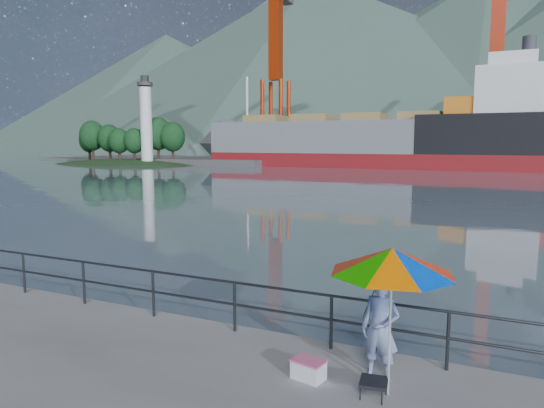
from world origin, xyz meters
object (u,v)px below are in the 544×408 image
Objects in this scene: fisherman at (380,329)px; beach_umbrella at (392,261)px; cooler_bag at (308,370)px; bulk_carrier at (394,140)px.

fisherman is 1.29m from beach_umbrella.
cooler_bag is (-1.03, -0.44, -0.70)m from fisherman.
fisherman reaches higher than cooler_bag.
beach_umbrella is (0.22, -0.39, 1.21)m from fisherman.
beach_umbrella is 0.04× the size of bulk_carrier.
cooler_bag is 70.59m from bulk_carrier.
beach_umbrella reaches higher than cooler_bag.
cooler_bag is at bearing -149.60° from fisherman.
bulk_carrier reaches higher than cooler_bag.
bulk_carrier is (-12.78, 69.06, 3.23)m from fisherman.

